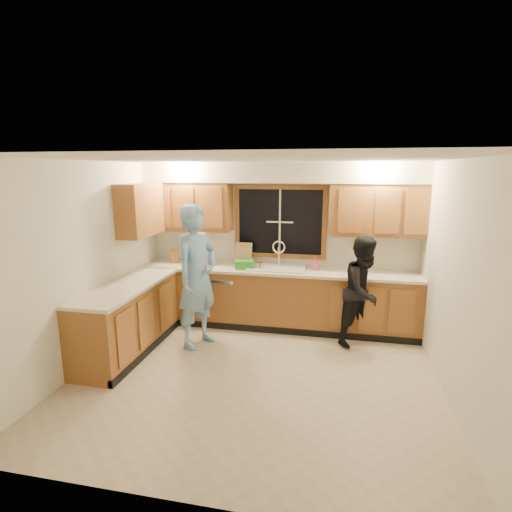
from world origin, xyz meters
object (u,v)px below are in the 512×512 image
at_px(sink, 277,272).
at_px(man, 197,277).
at_px(knife_block, 175,257).
at_px(stove, 104,336).
at_px(soap_bottle, 315,264).
at_px(bowl, 355,271).
at_px(dishwasher, 223,298).
at_px(dish_crate, 245,264).
at_px(woman, 364,291).

distance_m(sink, man, 1.30).
height_order(sink, man, man).
bearing_deg(knife_block, man, -77.03).
distance_m(stove, soap_bottle, 3.08).
bearing_deg(bowl, dishwasher, 179.34).
bearing_deg(knife_block, bowl, -26.68).
height_order(knife_block, dish_crate, knife_block).
xyz_separation_m(woman, soap_bottle, (-0.70, 0.43, 0.25)).
distance_m(stove, woman, 3.41).
height_order(sink, knife_block, sink).
bearing_deg(woman, stove, 157.87).
xyz_separation_m(man, dish_crate, (0.47, 0.81, 0.01)).
distance_m(sink, soap_bottle, 0.60).
bearing_deg(man, dishwasher, 14.63).
distance_m(woman, knife_block, 3.01).
xyz_separation_m(dishwasher, bowl, (2.01, -0.02, 0.54)).
xyz_separation_m(knife_block, soap_bottle, (2.26, -0.03, -0.00)).
xyz_separation_m(dish_crate, bowl, (1.64, 0.03, -0.04)).
xyz_separation_m(knife_block, dish_crate, (1.20, -0.14, -0.04)).
height_order(sink, woman, woman).
relative_size(dishwasher, stove, 0.91).
bearing_deg(dishwasher, stove, -117.69).
xyz_separation_m(stove, dish_crate, (1.32, 1.76, 0.53)).
relative_size(sink, knife_block, 4.36).
bearing_deg(soap_bottle, dishwasher, -177.58).
xyz_separation_m(stove, bowl, (2.96, 1.79, 0.50)).
distance_m(sink, dishwasher, 0.96).
bearing_deg(stove, bowl, 31.16).
xyz_separation_m(knife_block, bowl, (2.84, -0.12, -0.07)).
distance_m(dish_crate, bowl, 1.64).
bearing_deg(stove, woman, 25.03).
bearing_deg(man, soap_bottle, -37.55).
bearing_deg(sink, bowl, -1.87).
bearing_deg(stove, knife_block, 86.40).
distance_m(sink, stove, 2.60).
bearing_deg(dishwasher, bowl, -0.66).
distance_m(sink, bowl, 1.16).
relative_size(stove, bowl, 3.99).
xyz_separation_m(sink, man, (-0.95, -0.88, 0.11)).
relative_size(dish_crate, bowl, 1.20).
distance_m(dishwasher, stove, 2.04).
bearing_deg(sink, dishwasher, -179.01).
xyz_separation_m(man, bowl, (2.11, 0.84, -0.03)).
bearing_deg(bowl, stove, -148.84).
height_order(woman, soap_bottle, woman).
height_order(dishwasher, man, man).
height_order(dish_crate, soap_bottle, soap_bottle).
relative_size(dishwasher, dish_crate, 3.03).
xyz_separation_m(sink, dish_crate, (-0.48, -0.06, 0.12)).
bearing_deg(dish_crate, man, -119.99).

